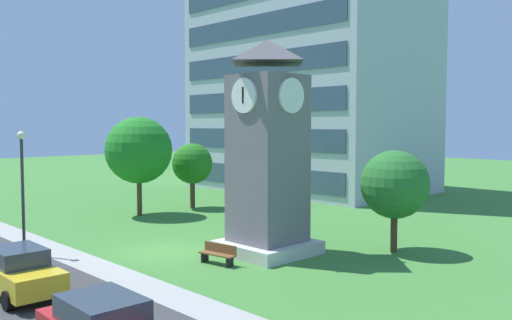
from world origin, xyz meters
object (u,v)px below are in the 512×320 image
park_bench (218,254)px  tree_streetside (192,164)px  street_lamp (22,178)px  parked_car_yellow (20,271)px  clock_tower (268,160)px  tree_near_tower (139,150)px  tree_by_building (395,185)px

park_bench → tree_streetside: (-13.47, 8.83, 2.77)m
street_lamp → parked_car_yellow: bearing=-22.0°
street_lamp → clock_tower: bearing=47.4°
tree_near_tower → tree_by_building: size_ratio=1.36×
park_bench → street_lamp: size_ratio=0.32×
clock_tower → street_lamp: size_ratio=1.73×
park_bench → tree_streetside: size_ratio=0.39×
street_lamp → parked_car_yellow: 7.06m
tree_near_tower → street_lamp: bearing=-59.3°
tree_near_tower → tree_by_building: (17.42, 3.16, -1.14)m
street_lamp → tree_by_building: (11.61, 12.93, -0.36)m
tree_by_building → tree_streetside: tree_by_building is taller
street_lamp → tree_near_tower: size_ratio=0.87×
tree_by_building → tree_near_tower: bearing=-169.7°
tree_near_tower → clock_tower: bearing=-6.0°
street_lamp → tree_by_building: 17.38m
clock_tower → tree_near_tower: (-13.49, 1.42, -0.07)m
clock_tower → parked_car_yellow: bearing=-98.6°
clock_tower → street_lamp: (-7.68, -8.35, -0.85)m
tree_by_building → parked_car_yellow: tree_by_building is taller
tree_near_tower → parked_car_yellow: bearing=-45.8°
tree_by_building → parked_car_yellow: 16.51m
clock_tower → tree_streetside: clock_tower is taller
tree_by_building → parked_car_yellow: bearing=-109.9°
clock_tower → tree_by_building: clock_tower is taller
street_lamp → tree_near_tower: tree_near_tower is taller
park_bench → tree_by_building: bearing=61.9°
street_lamp → tree_near_tower: (-5.81, 9.77, 0.78)m
clock_tower → street_lamp: 11.38m
clock_tower → park_bench: 4.94m
street_lamp → tree_streetside: size_ratio=1.22×
tree_by_building → tree_streetside: (-17.48, 1.30, 0.01)m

